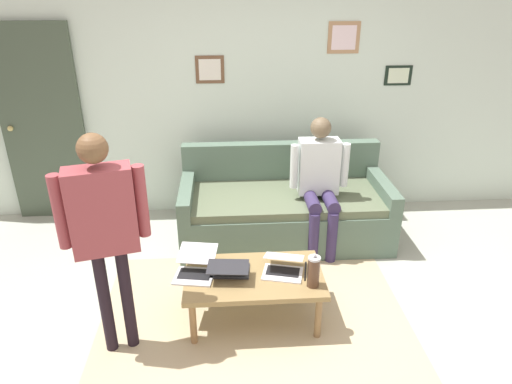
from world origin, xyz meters
TOP-DOWN VIEW (x-y plane):
  - ground_plane at (0.00, 0.00)m, footprint 7.68×7.68m
  - area_rug at (0.10, -0.13)m, footprint 2.38×1.97m
  - back_wall at (-0.00, -2.20)m, footprint 7.04×0.11m
  - interior_door at (2.15, -2.11)m, footprint 0.82×0.09m
  - couch at (-0.29, -1.49)m, footprint 2.03×0.94m
  - coffee_table at (0.10, -0.23)m, footprint 1.03×0.61m
  - laptop_left at (-0.12, -0.25)m, footprint 0.35×0.34m
  - laptop_center at (0.28, -0.25)m, footprint 0.33×0.33m
  - laptop_right at (0.53, -0.28)m, footprint 0.34×0.41m
  - french_press at (-0.32, -0.07)m, footprint 0.11×0.09m
  - person_standing at (1.06, 0.01)m, footprint 0.57×0.27m
  - person_seated at (-0.58, -1.26)m, footprint 0.55×0.51m

SIDE VIEW (x-z plane):
  - ground_plane at x=0.00m, z-range 0.00..0.00m
  - area_rug at x=0.10m, z-range 0.00..0.01m
  - couch at x=-0.29m, z-range -0.14..0.74m
  - coffee_table at x=0.10m, z-range 0.16..0.56m
  - laptop_left at x=-0.12m, z-range 0.37..0.52m
  - laptop_center at x=0.28m, z-range 0.39..0.50m
  - laptop_right at x=0.53m, z-range 0.37..0.52m
  - french_press at x=-0.32m, z-range 0.39..0.66m
  - person_seated at x=-0.58m, z-range 0.09..1.37m
  - interior_door at x=2.15m, z-range 0.00..2.05m
  - person_standing at x=1.06m, z-range 0.23..1.83m
  - back_wall at x=0.00m, z-range 0.00..2.70m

